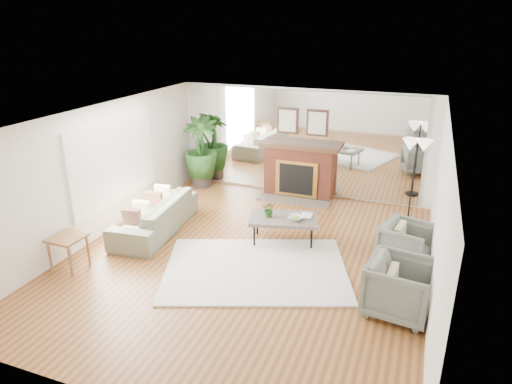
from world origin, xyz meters
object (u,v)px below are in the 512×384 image
at_px(sofa, 155,215).
at_px(fireplace, 299,169).
at_px(armchair_back, 406,244).
at_px(side_table, 67,242).
at_px(floor_lamp, 416,152).
at_px(coffee_table, 284,219).
at_px(potted_ficus, 201,150).
at_px(armchair_front, 400,288).

bearing_deg(sofa, fireplace, 137.76).
distance_m(armchair_back, side_table, 5.68).
distance_m(fireplace, armchair_back, 3.58).
bearing_deg(side_table, armchair_back, 22.69).
bearing_deg(floor_lamp, sofa, -154.78).
bearing_deg(sofa, coffee_table, 93.89).
bearing_deg(side_table, potted_ficus, 87.71).
bearing_deg(fireplace, floor_lamp, -14.60).
height_order(armchair_back, armchair_front, armchair_front).
height_order(coffee_table, armchair_front, armchair_front).
xyz_separation_m(fireplace, side_table, (-2.65, -4.65, -0.16)).
height_order(sofa, armchair_front, armchair_front).
relative_size(coffee_table, sofa, 0.61).
xyz_separation_m(coffee_table, side_table, (-3.05, -2.21, 0.04)).
bearing_deg(potted_ficus, coffee_table, -38.36).
xyz_separation_m(armchair_front, floor_lamp, (-0.05, 3.32, 1.09)).
bearing_deg(armchair_back, potted_ficus, 81.56).
height_order(sofa, potted_ficus, potted_ficus).
height_order(armchair_back, potted_ficus, potted_ficus).
relative_size(fireplace, coffee_table, 1.47).
distance_m(armchair_back, floor_lamp, 2.12).
height_order(coffee_table, potted_ficus, potted_ficus).
bearing_deg(potted_ficus, armchair_back, -24.40).
xyz_separation_m(armchair_front, potted_ficus, (-5.07, 3.82, 0.53)).
xyz_separation_m(fireplace, armchair_front, (2.60, -3.98, -0.25)).
bearing_deg(side_table, coffee_table, 35.97).
distance_m(sofa, potted_ficus, 2.79).
bearing_deg(armchair_front, potted_ficus, 61.00).
bearing_deg(armchair_front, side_table, 105.22).
relative_size(armchair_back, floor_lamp, 0.45).
height_order(sofa, side_table, sofa).
xyz_separation_m(sofa, armchair_front, (4.71, -1.12, 0.08)).
relative_size(armchair_back, side_table, 1.34).
bearing_deg(side_table, fireplace, 60.30).
height_order(fireplace, floor_lamp, fireplace).
height_order(side_table, potted_ficus, potted_ficus).
bearing_deg(armchair_front, sofa, 84.62).
bearing_deg(coffee_table, fireplace, 99.36).
bearing_deg(side_table, armchair_front, 7.19).
bearing_deg(side_table, sofa, 73.31).
height_order(armchair_back, floor_lamp, floor_lamp).
height_order(side_table, floor_lamp, floor_lamp).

